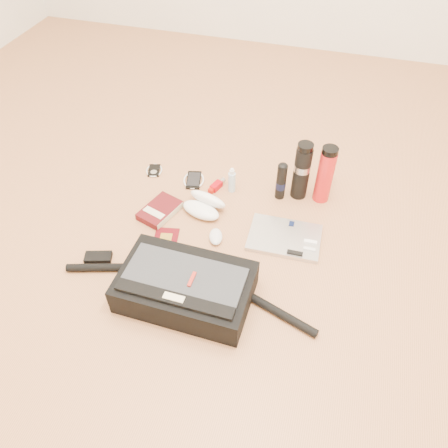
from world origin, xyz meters
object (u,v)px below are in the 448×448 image
object	(u,v)px
messenger_bag	(185,287)
laptop	(285,238)
thermos_red	(325,175)
thermos_black	(302,171)
book	(160,211)

from	to	relation	value
messenger_bag	laptop	xyz separation A→B (m)	(0.30, 0.38, -0.05)
laptop	thermos_red	distance (m)	0.34
messenger_bag	thermos_black	world-z (taller)	thermos_black
laptop	thermos_red	world-z (taller)	thermos_red
laptop	book	bearing A→B (deg)	178.06
book	thermos_red	size ratio (longest dim) A/B	0.76
messenger_bag	thermos_red	xyz separation A→B (m)	(0.41, 0.68, 0.08)
book	thermos_red	xyz separation A→B (m)	(0.66, 0.29, 0.12)
book	thermos_black	size ratio (longest dim) A/B	0.76
thermos_black	thermos_red	xyz separation A→B (m)	(0.10, 0.01, -0.00)
book	thermos_black	bearing A→B (deg)	45.41
thermos_red	messenger_bag	bearing A→B (deg)	-120.98
book	thermos_red	distance (m)	0.74
book	thermos_black	distance (m)	0.64
messenger_bag	thermos_red	world-z (taller)	thermos_red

